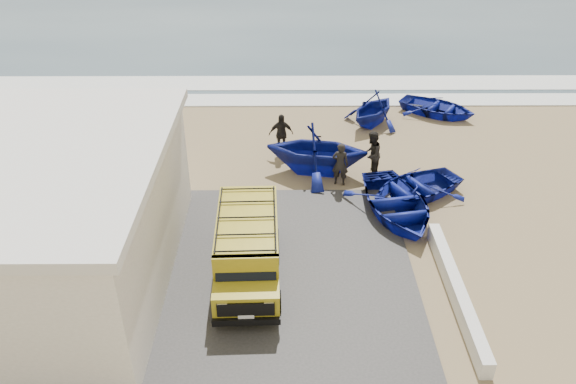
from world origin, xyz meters
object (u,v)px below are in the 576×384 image
object	(u,v)px
boat_near_left	(396,204)
boat_mid_left	(317,149)
building	(24,219)
parapet	(456,290)
boat_near_right	(415,187)
fisherman_front	(340,164)
van	(248,246)
boat_far_right	(437,107)
boat_far_left	(373,108)
fisherman_back	(281,134)
fisherman_middle	(372,154)

from	to	relation	value
boat_near_left	boat_mid_left	xyz separation A→B (m)	(-2.70, 3.09, 0.61)
building	boat_near_left	size ratio (longest dim) A/B	2.15
parapet	boat_near_right	bearing A→B (deg)	90.98
building	fisherman_front	distance (m)	11.19
van	boat_near_left	distance (m)	6.10
boat_near_left	boat_far_right	xyz separation A→B (m)	(3.52, 8.81, -0.07)
boat_near_right	fisherman_front	world-z (taller)	fisherman_front
van	boat_far_right	xyz separation A→B (m)	(8.61, 12.10, -0.70)
boat_far_left	fisherman_back	distance (m)	5.18
boat_near_right	boat_mid_left	world-z (taller)	boat_mid_left
boat_near_right	boat_mid_left	bearing A→B (deg)	-144.45
fisherman_front	building	bearing A→B (deg)	42.11
boat_far_left	boat_near_left	bearing A→B (deg)	-54.19
van	fisherman_back	xyz separation A→B (m)	(0.96, 8.10, -0.19)
building	van	distance (m)	6.48
van	boat_near_right	bearing A→B (deg)	35.31
boat_far_right	fisherman_middle	world-z (taller)	fisherman_middle
boat_near_right	boat_mid_left	distance (m)	4.11
boat_far_right	boat_near_right	bearing A→B (deg)	-165.44
van	boat_far_right	distance (m)	14.87
boat_mid_left	fisherman_back	xyz separation A→B (m)	(-1.43, 1.72, -0.17)
building	boat_near_right	world-z (taller)	building
van	boat_far_right	bearing A→B (deg)	52.68
parapet	fisherman_front	xyz separation A→B (m)	(-2.86, 6.53, 0.61)
parapet	fisherman_front	world-z (taller)	fisherman_front
parapet	fisherman_back	xyz separation A→B (m)	(-5.15, 9.18, 0.62)
van	boat_near_left	bearing A→B (deg)	31.01
building	parapet	world-z (taller)	building
boat_far_right	fisherman_middle	bearing A→B (deg)	179.26
boat_near_left	fisherman_back	bearing A→B (deg)	119.74
boat_mid_left	fisherman_front	xyz separation A→B (m)	(0.86, -0.93, -0.18)
parapet	boat_near_right	size ratio (longest dim) A/B	1.57
boat_near_right	fisherman_back	xyz separation A→B (m)	(-5.05, 3.54, 0.50)
fisherman_back	boat_near_right	bearing A→B (deg)	-43.13
parapet	fisherman_front	bearing A→B (deg)	113.61
parapet	fisherman_back	world-z (taller)	fisherman_back
building	fisherman_front	xyz separation A→B (m)	(9.64, 5.53, -1.28)
building	van	bearing A→B (deg)	0.73
parapet	boat_far_left	distance (m)	12.10
boat_near_right	boat_far_right	world-z (taller)	boat_near_right
boat_far_right	fisherman_middle	size ratio (longest dim) A/B	1.96
van	boat_mid_left	world-z (taller)	boat_mid_left
building	boat_near_right	bearing A→B (deg)	20.52
boat_far_left	fisherman_middle	bearing A→B (deg)	-61.35
van	fisherman_back	world-z (taller)	van
boat_near_right	fisherman_middle	xyz separation A→B (m)	(-1.47, 1.59, 0.55)
fisherman_middle	fisherman_back	distance (m)	4.08
parapet	boat_far_right	bearing A→B (deg)	79.25
boat_near_left	boat_near_right	xyz separation A→B (m)	(0.92, 1.27, -0.06)
boat_near_left	boat_mid_left	world-z (taller)	boat_mid_left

